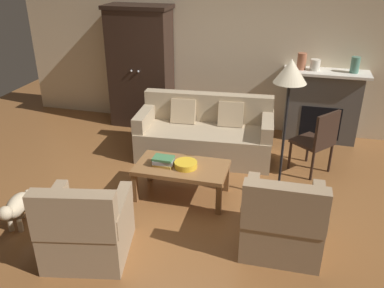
{
  "coord_description": "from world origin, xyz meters",
  "views": [
    {
      "loc": [
        1.1,
        -3.96,
        2.73
      ],
      "look_at": [
        -0.06,
        0.47,
        0.55
      ],
      "focal_mm": 37.83,
      "sensor_mm": 36.0,
      "label": 1
    }
  ],
  "objects_px": {
    "armoire": "(141,67)",
    "mantel_vase_cream": "(315,65)",
    "fireplace": "(322,105)",
    "coffee_table": "(182,170)",
    "armchair_near_right": "(282,222)",
    "floor_lamp": "(290,80)",
    "couch": "(205,135)",
    "side_chair_wooden": "(318,139)",
    "mantel_vase_jade": "(355,65)",
    "mantel_vase_terracotta": "(302,61)",
    "fruit_bowl": "(186,165)",
    "armchair_near_left": "(86,229)",
    "dog": "(16,207)",
    "book_stack": "(164,161)"
  },
  "relations": [
    {
      "from": "fireplace",
      "to": "armchair_near_left",
      "type": "distance_m",
      "value": 4.13
    },
    {
      "from": "couch",
      "to": "mantel_vase_cream",
      "type": "bearing_deg",
      "value": 34.35
    },
    {
      "from": "book_stack",
      "to": "mantel_vase_jade",
      "type": "xyz_separation_m",
      "value": [
        2.24,
        2.2,
        0.76
      ]
    },
    {
      "from": "coffee_table",
      "to": "armchair_near_right",
      "type": "distance_m",
      "value": 1.41
    },
    {
      "from": "armchair_near_left",
      "to": "couch",
      "type": "bearing_deg",
      "value": 75.97
    },
    {
      "from": "mantel_vase_terracotta",
      "to": "side_chair_wooden",
      "type": "height_order",
      "value": "mantel_vase_terracotta"
    },
    {
      "from": "armchair_near_left",
      "to": "fruit_bowl",
      "type": "bearing_deg",
      "value": 62.47
    },
    {
      "from": "fireplace",
      "to": "mantel_vase_cream",
      "type": "height_order",
      "value": "mantel_vase_cream"
    },
    {
      "from": "mantel_vase_jade",
      "to": "floor_lamp",
      "type": "xyz_separation_m",
      "value": [
        -0.88,
        -1.9,
        0.25
      ]
    },
    {
      "from": "mantel_vase_jade",
      "to": "fruit_bowl",
      "type": "bearing_deg",
      "value": -131.99
    },
    {
      "from": "couch",
      "to": "mantel_vase_jade",
      "type": "xyz_separation_m",
      "value": [
        2.01,
        0.99,
        0.92
      ]
    },
    {
      "from": "armoire",
      "to": "side_chair_wooden",
      "type": "height_order",
      "value": "armoire"
    },
    {
      "from": "couch",
      "to": "mantel_vase_jade",
      "type": "relative_size",
      "value": 8.38
    },
    {
      "from": "armchair_near_left",
      "to": "dog",
      "type": "relative_size",
      "value": 1.6
    },
    {
      "from": "armoire",
      "to": "armchair_near_right",
      "type": "distance_m",
      "value": 3.83
    },
    {
      "from": "couch",
      "to": "mantel_vase_terracotta",
      "type": "height_order",
      "value": "mantel_vase_terracotta"
    },
    {
      "from": "mantel_vase_terracotta",
      "to": "mantel_vase_jade",
      "type": "bearing_deg",
      "value": 0.0
    },
    {
      "from": "book_stack",
      "to": "mantel_vase_cream",
      "type": "bearing_deg",
      "value": 52.67
    },
    {
      "from": "fireplace",
      "to": "mantel_vase_terracotta",
      "type": "height_order",
      "value": "mantel_vase_terracotta"
    },
    {
      "from": "mantel_vase_jade",
      "to": "armchair_near_left",
      "type": "distance_m",
      "value": 4.42
    },
    {
      "from": "mantel_vase_cream",
      "to": "armoire",
      "type": "bearing_deg",
      "value": -178.76
    },
    {
      "from": "fireplace",
      "to": "floor_lamp",
      "type": "xyz_separation_m",
      "value": [
        -0.5,
        -1.92,
        0.92
      ]
    },
    {
      "from": "couch",
      "to": "book_stack",
      "type": "height_order",
      "value": "couch"
    },
    {
      "from": "book_stack",
      "to": "armchair_near_right",
      "type": "distance_m",
      "value": 1.59
    },
    {
      "from": "armoire",
      "to": "mantel_vase_cream",
      "type": "bearing_deg",
      "value": 1.24
    },
    {
      "from": "fruit_bowl",
      "to": "armoire",
      "type": "bearing_deg",
      "value": 122.57
    },
    {
      "from": "armchair_near_right",
      "to": "couch",
      "type": "bearing_deg",
      "value": 123.05
    },
    {
      "from": "armoire",
      "to": "armchair_near_left",
      "type": "height_order",
      "value": "armoire"
    },
    {
      "from": "couch",
      "to": "side_chair_wooden",
      "type": "relative_size",
      "value": 2.19
    },
    {
      "from": "fireplace",
      "to": "couch",
      "type": "distance_m",
      "value": 1.93
    },
    {
      "from": "dog",
      "to": "armchair_near_left",
      "type": "bearing_deg",
      "value": -13.72
    },
    {
      "from": "armoire",
      "to": "coffee_table",
      "type": "distance_m",
      "value": 2.55
    },
    {
      "from": "armoire",
      "to": "floor_lamp",
      "type": "bearing_deg",
      "value": -36.95
    },
    {
      "from": "mantel_vase_cream",
      "to": "dog",
      "type": "xyz_separation_m",
      "value": [
        -3.02,
        -3.2,
        -0.96
      ]
    },
    {
      "from": "fruit_bowl",
      "to": "floor_lamp",
      "type": "bearing_deg",
      "value": 14.78
    },
    {
      "from": "armoire",
      "to": "couch",
      "type": "xyz_separation_m",
      "value": [
        1.32,
        -0.93,
        -0.68
      ]
    },
    {
      "from": "side_chair_wooden",
      "to": "dog",
      "type": "bearing_deg",
      "value": -146.82
    },
    {
      "from": "side_chair_wooden",
      "to": "mantel_vase_jade",
      "type": "bearing_deg",
      "value": 68.77
    },
    {
      "from": "armoire",
      "to": "side_chair_wooden",
      "type": "distance_m",
      "value": 3.12
    },
    {
      "from": "fruit_bowl",
      "to": "mantel_vase_terracotta",
      "type": "relative_size",
      "value": 1.09
    },
    {
      "from": "mantel_vase_cream",
      "to": "armchair_near_left",
      "type": "xyz_separation_m",
      "value": [
        -2.06,
        -3.44,
        -0.89
      ]
    },
    {
      "from": "dog",
      "to": "mantel_vase_cream",
      "type": "bearing_deg",
      "value": 46.65
    },
    {
      "from": "couch",
      "to": "mantel_vase_terracotta",
      "type": "bearing_deg",
      "value": 38.41
    },
    {
      "from": "fireplace",
      "to": "armoire",
      "type": "xyz_separation_m",
      "value": [
        -2.95,
        -0.08,
        0.43
      ]
    },
    {
      "from": "fireplace",
      "to": "mantel_vase_cream",
      "type": "xyz_separation_m",
      "value": [
        -0.18,
        -0.02,
        0.63
      ]
    },
    {
      "from": "armchair_near_right",
      "to": "floor_lamp",
      "type": "relative_size",
      "value": 0.51
    },
    {
      "from": "mantel_vase_jade",
      "to": "dog",
      "type": "height_order",
      "value": "mantel_vase_jade"
    },
    {
      "from": "dog",
      "to": "fireplace",
      "type": "bearing_deg",
      "value": 45.16
    },
    {
      "from": "mantel_vase_cream",
      "to": "floor_lamp",
      "type": "relative_size",
      "value": 0.1
    },
    {
      "from": "couch",
      "to": "floor_lamp",
      "type": "xyz_separation_m",
      "value": [
        1.13,
        -0.91,
        1.17
      ]
    }
  ]
}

